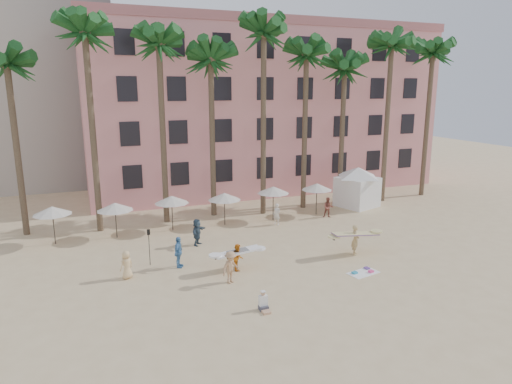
{
  "coord_description": "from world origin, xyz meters",
  "views": [
    {
      "loc": [
        -11.0,
        -19.68,
        10.4
      ],
      "look_at": [
        -0.96,
        6.0,
        4.0
      ],
      "focal_mm": 32.0,
      "sensor_mm": 36.0,
      "label": 1
    }
  ],
  "objects_px": {
    "cabana": "(357,183)",
    "carrier_white": "(238,256)",
    "pink_hotel": "(257,110)",
    "carrier_yellow": "(355,238)"
  },
  "relations": [
    {
      "from": "pink_hotel",
      "to": "cabana",
      "type": "distance_m",
      "value": 14.48
    },
    {
      "from": "carrier_yellow",
      "to": "carrier_white",
      "type": "relative_size",
      "value": 1.12
    },
    {
      "from": "pink_hotel",
      "to": "cabana",
      "type": "height_order",
      "value": "pink_hotel"
    },
    {
      "from": "cabana",
      "to": "carrier_white",
      "type": "height_order",
      "value": "cabana"
    },
    {
      "from": "cabana",
      "to": "carrier_yellow",
      "type": "xyz_separation_m",
      "value": [
        -6.85,
        -10.17,
        -0.99
      ]
    },
    {
      "from": "cabana",
      "to": "carrier_yellow",
      "type": "height_order",
      "value": "cabana"
    },
    {
      "from": "pink_hotel",
      "to": "carrier_yellow",
      "type": "distance_m",
      "value": 23.68
    },
    {
      "from": "cabana",
      "to": "pink_hotel",
      "type": "bearing_deg",
      "value": 110.52
    },
    {
      "from": "pink_hotel",
      "to": "carrier_yellow",
      "type": "height_order",
      "value": "pink_hotel"
    },
    {
      "from": "cabana",
      "to": "carrier_white",
      "type": "bearing_deg",
      "value": -146.06
    }
  ]
}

